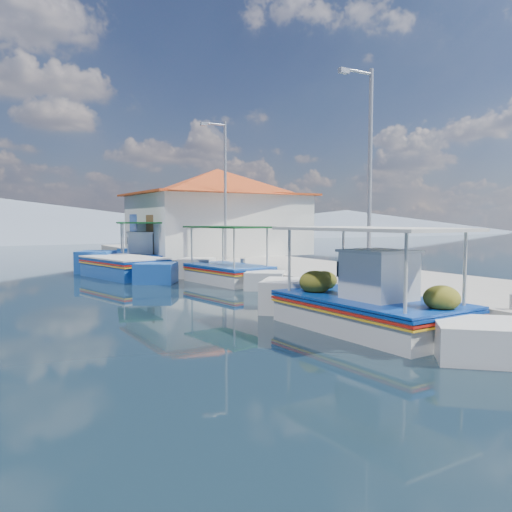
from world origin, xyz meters
TOP-DOWN VIEW (x-y plane):
  - ground at (0.00, 0.00)m, footprint 160.00×160.00m
  - quay at (5.90, 6.00)m, footprint 5.00×44.00m
  - bollards at (3.80, 5.25)m, footprint 0.20×17.20m
  - main_caique at (1.57, -1.20)m, footprint 2.22×7.11m
  - caique_green_canopy at (2.79, 7.33)m, footprint 2.27×6.01m
  - caique_blue_hull at (0.09, 11.04)m, footprint 2.91×6.67m
  - caique_far at (1.81, 14.43)m, footprint 3.13×6.66m
  - harbor_building at (6.20, 15.00)m, footprint 10.49×10.49m
  - lamp_post_near at (4.51, 2.00)m, footprint 1.21×0.14m
  - lamp_post_far at (4.51, 11.00)m, footprint 1.21×0.14m
  - mountain_ridge at (6.54, 56.00)m, footprint 171.40×96.00m

SIDE VIEW (x-z plane):
  - ground at x=0.00m, z-range 0.00..0.00m
  - quay at x=5.90m, z-range 0.00..0.50m
  - caique_blue_hull at x=0.09m, z-range -0.28..0.93m
  - caique_green_canopy at x=2.79m, z-range -0.79..1.47m
  - caique_far at x=1.81m, z-range -0.76..1.65m
  - main_caique at x=1.57m, z-range -0.72..1.62m
  - bollards at x=3.80m, z-range 0.50..0.80m
  - mountain_ridge at x=6.54m, z-range -0.71..4.79m
  - harbor_building at x=6.20m, z-range 0.58..4.98m
  - lamp_post_near at x=4.51m, z-range 0.85..6.85m
  - lamp_post_far at x=4.51m, z-range 0.85..6.85m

